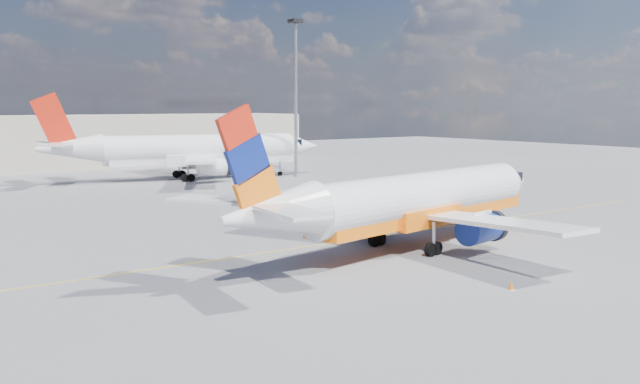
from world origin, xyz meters
TOP-DOWN VIEW (x-y plane):
  - ground at (0.00, 0.00)m, footprint 240.00×240.00m
  - taxi_line at (0.00, 3.00)m, footprint 70.00×0.15m
  - terminal_main at (5.00, 75.00)m, footprint 70.00×14.00m
  - main_jet at (1.13, -1.73)m, footprint 32.62×25.30m
  - second_jet at (9.02, 47.83)m, footprint 37.12×28.44m
  - gse_tug at (12.21, 4.21)m, footprint 3.14×2.30m
  - traffic_cone at (-2.29, -12.79)m, footprint 0.36×0.36m
  - floodlight_mast at (21.85, 42.50)m, footprint 1.52×1.52m

SIDE VIEW (x-z plane):
  - ground at x=0.00m, z-range 0.00..0.00m
  - taxi_line at x=0.00m, z-range 0.00..0.01m
  - traffic_cone at x=-2.29m, z-range -0.01..0.50m
  - gse_tug at x=12.21m, z-range -0.05..2.00m
  - main_jet at x=1.13m, z-range -1.64..8.21m
  - second_jet at x=9.02m, z-range -1.87..9.34m
  - terminal_main at x=5.00m, z-range 0.00..8.00m
  - floodlight_mast at x=21.85m, z-range 2.07..22.90m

